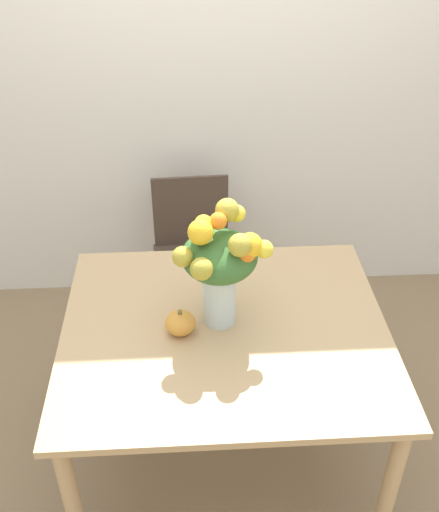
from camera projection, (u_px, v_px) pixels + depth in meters
The scene contains 6 objects.
ground_plane at pixel (224, 453), 2.71m from camera, with size 12.00×12.00×0.00m, color #8E7556.
wall_back at pixel (209, 65), 2.99m from camera, with size 8.00×0.06×2.70m.
dining_table at pixel (225, 346), 2.33m from camera, with size 1.24×1.06×0.76m.
flower_vase at pixel (220, 262), 2.15m from camera, with size 0.35×0.30×0.50m.
pumpkin at pixel (180, 323), 2.23m from camera, with size 0.11×0.11×0.10m.
dining_chair_near_window at pixel (193, 256), 3.18m from camera, with size 0.44×0.44×0.86m.
Camera 1 is at (-0.12, -1.69, 2.29)m, focal length 42.00 mm.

